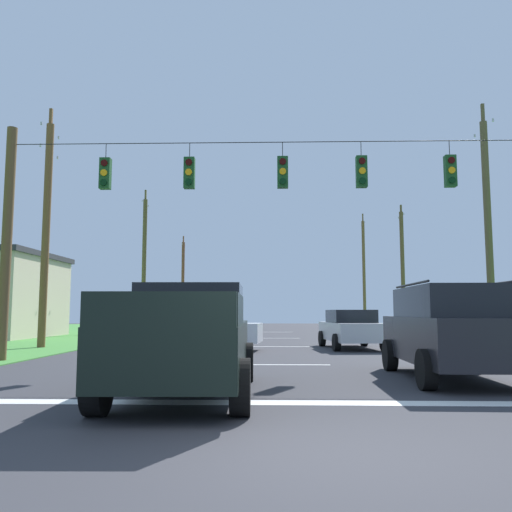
% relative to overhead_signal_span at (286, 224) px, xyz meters
% --- Properties ---
extents(ground_plane, '(120.00, 120.00, 0.00)m').
position_rel_overhead_signal_span_xyz_m(ground_plane, '(-0.11, -9.93, -4.03)').
color(ground_plane, '#333338').
extents(stop_bar_stripe, '(14.42, 0.45, 0.01)m').
position_rel_overhead_signal_span_xyz_m(stop_bar_stripe, '(-0.11, -6.80, -4.03)').
color(stop_bar_stripe, white).
rests_on(stop_bar_stripe, ground).
extents(lane_dash_0, '(2.50, 0.15, 0.01)m').
position_rel_overhead_signal_span_xyz_m(lane_dash_0, '(-0.11, -0.80, -4.03)').
color(lane_dash_0, white).
rests_on(lane_dash_0, ground).
extents(lane_dash_1, '(2.50, 0.15, 0.01)m').
position_rel_overhead_signal_span_xyz_m(lane_dash_1, '(-0.11, 6.68, -4.03)').
color(lane_dash_1, white).
rests_on(lane_dash_1, ground).
extents(lane_dash_2, '(2.50, 0.15, 0.01)m').
position_rel_overhead_signal_span_xyz_m(lane_dash_2, '(-0.11, 13.61, -4.03)').
color(lane_dash_2, white).
rests_on(lane_dash_2, ground).
extents(lane_dash_3, '(2.50, 0.15, 0.01)m').
position_rel_overhead_signal_span_xyz_m(lane_dash_3, '(-0.11, 22.40, -4.03)').
color(lane_dash_3, white).
rests_on(lane_dash_3, ground).
extents(overhead_signal_span, '(17.25, 0.31, 7.07)m').
position_rel_overhead_signal_span_xyz_m(overhead_signal_span, '(0.00, 0.00, 0.00)').
color(overhead_signal_span, brown).
rests_on(overhead_signal_span, ground).
extents(pickup_truck, '(2.38, 5.44, 1.95)m').
position_rel_overhead_signal_span_xyz_m(pickup_truck, '(-1.95, -6.00, -3.07)').
color(pickup_truck, black).
rests_on(pickup_truck, ground).
extents(suv_black, '(2.29, 4.84, 2.05)m').
position_rel_overhead_signal_span_xyz_m(suv_black, '(3.41, -3.84, -2.97)').
color(suv_black, black).
rests_on(suv_black, ground).
extents(distant_car_crossing_white, '(4.45, 2.33, 1.52)m').
position_rel_overhead_signal_span_xyz_m(distant_car_crossing_white, '(-3.00, 4.34, -3.24)').
color(distant_car_crossing_white, silver).
rests_on(distant_car_crossing_white, ground).
extents(distant_car_oncoming, '(2.32, 4.44, 1.52)m').
position_rel_overhead_signal_span_xyz_m(distant_car_oncoming, '(2.72, 5.70, -3.24)').
color(distant_car_oncoming, silver).
rests_on(distant_car_oncoming, ground).
extents(utility_pole_mid_right, '(0.29, 1.98, 10.22)m').
position_rel_overhead_signal_span_xyz_m(utility_pole_mid_right, '(8.54, 6.28, 0.87)').
color(utility_pole_mid_right, brown).
rests_on(utility_pole_mid_right, ground).
extents(utility_pole_far_right, '(0.28, 1.54, 9.03)m').
position_rel_overhead_signal_span_xyz_m(utility_pole_far_right, '(8.86, 21.60, 0.38)').
color(utility_pole_far_right, brown).
rests_on(utility_pole_far_right, ground).
extents(utility_pole_near_left, '(0.31, 1.95, 11.52)m').
position_rel_overhead_signal_span_xyz_m(utility_pole_near_left, '(9.10, 38.11, 1.51)').
color(utility_pole_near_left, brown).
rests_on(utility_pole_near_left, ground).
extents(utility_pole_far_left, '(0.31, 1.80, 9.94)m').
position_rel_overhead_signal_span_xyz_m(utility_pole_far_left, '(-9.68, 5.62, 0.86)').
color(utility_pole_far_left, brown).
rests_on(utility_pole_far_left, ground).
extents(utility_pole_distant_right, '(0.30, 1.85, 10.18)m').
position_rel_overhead_signal_span_xyz_m(utility_pole_distant_right, '(-9.44, 21.39, 0.87)').
color(utility_pole_distant_right, brown).
rests_on(utility_pole_distant_right, ground).
extents(utility_pole_distant_left, '(0.31, 1.76, 9.22)m').
position_rel_overhead_signal_span_xyz_m(utility_pole_distant_left, '(-9.41, 37.84, 0.40)').
color(utility_pole_distant_left, brown).
rests_on(utility_pole_distant_left, ground).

